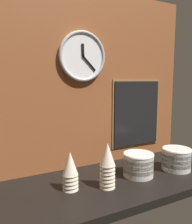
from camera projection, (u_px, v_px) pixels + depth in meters
ground_plane at (91, 188)px, 121.10cm from camera, size 160.00×56.00×4.00cm
wall_tiled_back at (70, 80)px, 136.94cm from camera, size 160.00×3.00×105.00cm
cup_stack_center_right at (107, 165)px, 115.64cm from camera, size 7.79×7.79×22.63cm
cup_stack_center at (70, 171)px, 113.44cm from camera, size 7.79×7.79×18.88cm
bowl_stack_right at (138, 164)px, 130.50cm from camera, size 16.93×16.93×13.00cm
bowl_stack_far_right at (176, 158)px, 139.67cm from camera, size 16.93×16.93×13.00cm
wall_clock at (83, 56)px, 135.54cm from camera, size 28.90×2.70×28.90cm
menu_board at (136, 113)px, 159.87cm from camera, size 38.00×1.32×45.28cm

